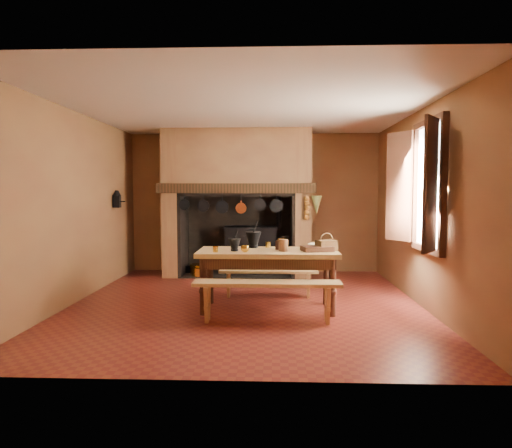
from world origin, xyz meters
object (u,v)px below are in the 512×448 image
at_px(iron_range, 251,249).
at_px(coffee_grinder, 281,244).
at_px(bench_front, 267,292).
at_px(mixing_bowl, 318,246).
at_px(work_table, 268,260).
at_px(wicker_basket, 326,245).

distance_m(iron_range, coffee_grinder, 2.78).
distance_m(bench_front, mixing_bowl, 1.20).
distance_m(work_table, bench_front, 0.71).
bearing_deg(iron_range, mixing_bowl, -67.41).
relative_size(mixing_bowl, wicker_basket, 0.91).
bearing_deg(iron_range, work_table, -82.54).
relative_size(work_table, wicker_basket, 6.10).
relative_size(work_table, coffee_grinder, 9.92).
bearing_deg(bench_front, mixing_bowl, 50.23).
distance_m(iron_range, wicker_basket, 3.07).
distance_m(work_table, mixing_bowl, 0.76).
distance_m(bench_front, wicker_basket, 1.13).
bearing_deg(wicker_basket, coffee_grinder, 145.71).
height_order(coffee_grinder, wicker_basket, wicker_basket).
bearing_deg(bench_front, wicker_basket, 37.37).
bearing_deg(wicker_basket, work_table, 154.64).
bearing_deg(coffee_grinder, bench_front, -86.99).
height_order(iron_range, bench_front, iron_range).
bearing_deg(work_table, iron_range, 97.46).
xyz_separation_m(bench_front, wicker_basket, (0.80, 0.61, 0.52)).
xyz_separation_m(work_table, wicker_basket, (0.80, -0.03, 0.21)).
bearing_deg(mixing_bowl, work_table, -163.28).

